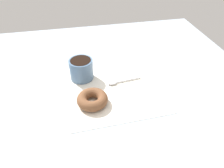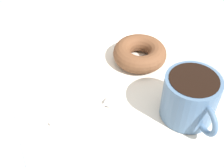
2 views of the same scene
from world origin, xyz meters
The scene contains 5 objects.
ground_plane centered at (0.00, 0.00, -1.00)cm, with size 120.00×120.00×2.00cm, color #99A8B7.
napkin centered at (1.16, -1.55, 0.15)cm, with size 35.14×35.14×0.30cm, color white.
coffee_cup centered at (10.35, 8.75, 4.49)cm, with size 12.21×9.06×8.10cm.
donut centered at (-5.46, 6.66, 2.07)cm, with size 10.71×10.71×3.54cm, color brown.
spoon centered at (3.98, -4.14, 0.70)cm, with size 2.93×13.58×0.90cm.
Camera 1 is at (-60.82, 11.26, 52.10)cm, focal length 35.00 mm.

